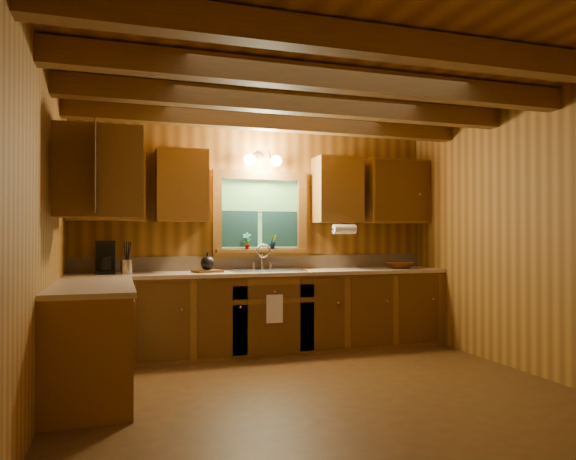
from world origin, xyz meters
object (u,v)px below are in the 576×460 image
(coffee_maker, at_px, (105,257))
(cutting_board, at_px, (207,271))
(sink, at_px, (266,275))
(wicker_basket, at_px, (400,265))

(coffee_maker, height_order, cutting_board, coffee_maker)
(sink, relative_size, cutting_board, 2.83)
(cutting_board, xyz_separation_m, wicker_basket, (2.30, -0.03, 0.03))
(wicker_basket, bearing_deg, sink, 177.13)
(coffee_maker, distance_m, cutting_board, 1.06)
(sink, relative_size, coffee_maker, 2.38)
(wicker_basket, bearing_deg, coffee_maker, 177.22)
(coffee_maker, bearing_deg, wicker_basket, -5.60)
(cutting_board, distance_m, wicker_basket, 2.30)
(coffee_maker, bearing_deg, cutting_board, -10.04)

